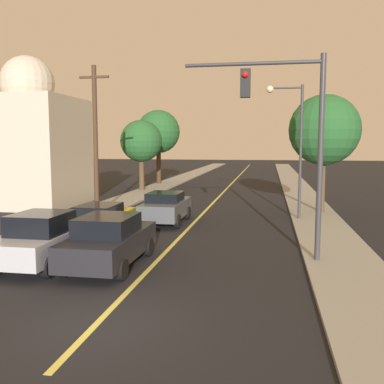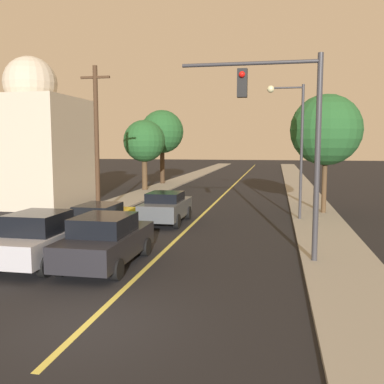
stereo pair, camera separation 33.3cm
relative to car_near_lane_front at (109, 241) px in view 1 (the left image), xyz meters
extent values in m
plane|color=black|center=(1.34, -4.39, -0.83)|extent=(200.00, 200.00, 0.00)
cube|color=black|center=(1.34, 31.61, -0.82)|extent=(9.60, 80.00, 0.01)
cube|color=#D1C14C|center=(1.34, 31.61, -0.81)|extent=(0.16, 76.00, 0.00)
cube|color=gray|center=(-4.71, 31.61, -0.77)|extent=(2.50, 80.00, 0.12)
cube|color=gray|center=(7.40, 31.61, -0.77)|extent=(2.50, 80.00, 0.12)
cube|color=black|center=(0.00, 0.04, -0.13)|extent=(1.84, 4.44, 0.76)
cube|color=black|center=(0.00, -0.14, 0.54)|extent=(1.62, 2.00, 0.57)
cylinder|color=black|center=(-0.87, 1.41, -0.51)|extent=(0.22, 0.63, 0.63)
cylinder|color=black|center=(0.87, 1.41, -0.51)|extent=(0.22, 0.63, 0.63)
cylinder|color=black|center=(-0.87, -1.34, -0.51)|extent=(0.22, 0.63, 0.63)
cylinder|color=black|center=(0.87, -1.34, -0.51)|extent=(0.22, 0.63, 0.63)
cube|color=#474C51|center=(0.00, 7.60, -0.11)|extent=(1.77, 4.10, 0.76)
cube|color=black|center=(0.00, 7.44, 0.50)|extent=(1.56, 1.85, 0.45)
cylinder|color=black|center=(-0.84, 8.88, -0.49)|extent=(0.22, 0.67, 0.67)
cylinder|color=black|center=(0.84, 8.88, -0.49)|extent=(0.22, 0.67, 0.67)
cylinder|color=black|center=(-0.84, 6.33, -0.49)|extent=(0.22, 0.67, 0.67)
cylinder|color=black|center=(0.84, 6.33, -0.49)|extent=(0.22, 0.67, 0.67)
cube|color=#A5A8B2|center=(-2.11, -0.24, -0.11)|extent=(1.76, 4.04, 0.72)
cube|color=black|center=(-2.11, -0.40, 0.57)|extent=(1.55, 1.82, 0.64)
cylinder|color=black|center=(-2.95, 1.01, -0.47)|extent=(0.22, 0.70, 0.70)
cylinder|color=black|center=(-1.28, 1.01, -0.47)|extent=(0.22, 0.70, 0.70)
cylinder|color=black|center=(-1.28, -1.49, -0.47)|extent=(0.22, 0.70, 0.70)
cube|color=gold|center=(-2.11, 4.46, -0.22)|extent=(1.73, 4.51, 0.57)
cube|color=black|center=(-2.11, 4.28, 0.29)|extent=(1.52, 2.03, 0.45)
cylinder|color=black|center=(-2.93, 5.85, -0.50)|extent=(0.22, 0.64, 0.64)
cylinder|color=black|center=(-1.29, 5.85, -0.50)|extent=(0.22, 0.64, 0.64)
cylinder|color=black|center=(-2.93, 3.06, -0.50)|extent=(0.22, 0.64, 0.64)
cylinder|color=black|center=(-1.29, 3.06, -0.50)|extent=(0.22, 0.64, 0.64)
cylinder|color=#333338|center=(6.55, 1.51, 2.57)|extent=(0.18, 0.18, 6.56)
cylinder|color=#333338|center=(4.36, 1.51, 5.60)|extent=(4.37, 0.12, 0.12)
cube|color=black|center=(4.14, 1.51, 4.99)|extent=(0.32, 0.28, 0.90)
sphere|color=red|center=(4.14, 1.33, 5.24)|extent=(0.20, 0.20, 0.20)
cylinder|color=#333338|center=(6.50, 9.49, 2.64)|extent=(0.14, 0.14, 6.68)
cylinder|color=#333338|center=(5.71, 9.49, 5.83)|extent=(1.58, 0.09, 0.09)
sphere|color=beige|center=(4.92, 9.49, 5.78)|extent=(0.36, 0.36, 0.36)
cylinder|color=#422D1E|center=(-4.06, 8.73, 3.20)|extent=(0.24, 0.24, 7.81)
cube|color=#422D1E|center=(-4.06, 8.73, 6.50)|extent=(1.60, 0.12, 0.12)
cylinder|color=#4C3823|center=(-5.42, 21.36, 0.71)|extent=(0.44, 0.44, 2.83)
sphere|color=#235628|center=(-5.42, 21.36, 3.32)|extent=(3.42, 3.42, 3.42)
cylinder|color=#3D2B1C|center=(-5.51, 27.33, 1.06)|extent=(0.43, 0.43, 3.53)
sphere|color=#235628|center=(-5.51, 27.33, 4.25)|extent=(4.10, 4.10, 4.10)
cylinder|color=#4C3823|center=(7.89, 11.79, 0.89)|extent=(0.27, 0.27, 3.18)
sphere|color=#235628|center=(7.89, 11.79, 3.82)|extent=(3.84, 3.84, 3.84)
cube|color=#BCB29E|center=(-9.91, 12.22, 2.56)|extent=(5.91, 5.91, 6.77)
sphere|color=#BCB29E|center=(-9.91, 12.22, 6.84)|extent=(3.27, 3.27, 3.27)
camera|label=1|loc=(4.94, -12.62, 3.04)|focal=40.00mm
camera|label=2|loc=(5.27, -12.56, 3.04)|focal=40.00mm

